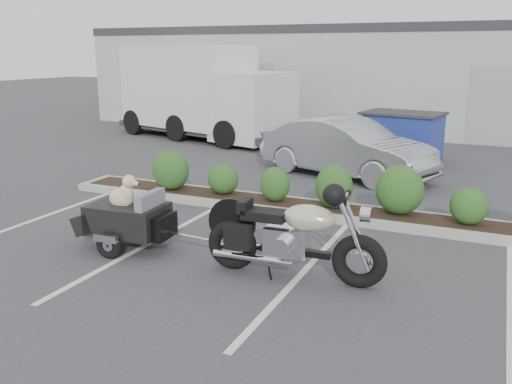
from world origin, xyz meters
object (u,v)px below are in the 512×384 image
at_px(pet_trailer, 127,217).
at_px(sedan, 346,147).
at_px(dumpster, 402,137).
at_px(delivery_truck, 203,94).
at_px(motorcycle, 292,238).

xyz_separation_m(pet_trailer, sedan, (1.78, 6.43, 0.22)).
bearing_deg(pet_trailer, dumpster, 69.71).
bearing_deg(delivery_truck, dumpster, 4.71).
distance_m(pet_trailer, delivery_truck, 11.40).
bearing_deg(sedan, motorcycle, -151.97).
bearing_deg(motorcycle, sedan, 95.42).
relative_size(motorcycle, dumpster, 1.10).
xyz_separation_m(pet_trailer, delivery_truck, (-4.54, 10.41, 1.04)).
distance_m(dumpster, delivery_truck, 7.45).
bearing_deg(motorcycle, dumpster, 87.04).
bearing_deg(delivery_truck, sedan, -16.15).
distance_m(motorcycle, sedan, 6.53).
bearing_deg(motorcycle, pet_trailer, 176.07).
height_order(sedan, dumpster, sedan).
height_order(motorcycle, delivery_truck, delivery_truck).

